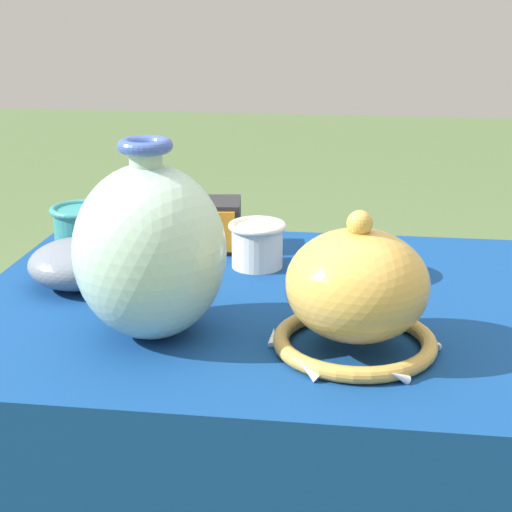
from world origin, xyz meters
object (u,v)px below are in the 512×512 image
(cup_wide_teal, at_px, (82,228))
(cup_wide_ivory, at_px, (257,243))
(bowl_shallow_slate, at_px, (80,263))
(vase_tall_bulbous, at_px, (150,251))
(vase_dome_bell, at_px, (357,294))
(bowl_shallow_porcelain, at_px, (379,260))
(mosaic_tile_box, at_px, (201,225))

(cup_wide_teal, relative_size, cup_wide_ivory, 1.11)
(cup_wide_teal, distance_m, bowl_shallow_slate, 0.17)
(vase_tall_bulbous, bearing_deg, vase_dome_bell, -2.29)
(cup_wide_teal, height_order, bowl_shallow_porcelain, cup_wide_teal)
(vase_dome_bell, height_order, cup_wide_teal, vase_dome_bell)
(bowl_shallow_slate, relative_size, bowl_shallow_porcelain, 1.33)
(mosaic_tile_box, relative_size, bowl_shallow_slate, 0.96)
(vase_dome_bell, relative_size, bowl_shallow_slate, 1.42)
(vase_tall_bulbous, xyz_separation_m, bowl_shallow_slate, (-0.17, 0.17, -0.08))
(cup_wide_teal, height_order, bowl_shallow_slate, cup_wide_teal)
(vase_dome_bell, relative_size, cup_wide_ivory, 2.31)
(mosaic_tile_box, distance_m, cup_wide_teal, 0.22)
(cup_wide_teal, bearing_deg, vase_dome_bell, -34.69)
(mosaic_tile_box, xyz_separation_m, cup_wide_teal, (-0.21, -0.06, 0.00))
(vase_tall_bulbous, xyz_separation_m, vase_dome_bell, (0.28, -0.01, -0.04))
(cup_wide_ivory, height_order, bowl_shallow_slate, cup_wide_ivory)
(vase_tall_bulbous, distance_m, bowl_shallow_porcelain, 0.43)
(vase_dome_bell, height_order, cup_wide_ivory, vase_dome_bell)
(vase_dome_bell, bearing_deg, bowl_shallow_porcelain, 83.01)
(vase_tall_bulbous, height_order, cup_wide_teal, vase_tall_bulbous)
(bowl_shallow_slate, xyz_separation_m, bowl_shallow_porcelain, (0.48, 0.11, -0.01))
(bowl_shallow_slate, bearing_deg, cup_wide_ivory, 25.28)
(vase_tall_bulbous, xyz_separation_m, mosaic_tile_box, (-0.01, 0.39, -0.08))
(mosaic_tile_box, distance_m, bowl_shallow_slate, 0.27)
(vase_tall_bulbous, relative_size, bowl_shallow_porcelain, 2.22)
(vase_dome_bell, xyz_separation_m, bowl_shallow_porcelain, (0.04, 0.29, -0.05))
(cup_wide_ivory, xyz_separation_m, bowl_shallow_porcelain, (0.21, -0.02, -0.02))
(mosaic_tile_box, relative_size, cup_wide_ivory, 1.56)
(vase_tall_bulbous, bearing_deg, bowl_shallow_porcelain, 41.83)
(mosaic_tile_box, bearing_deg, cup_wide_ivory, -44.72)
(cup_wide_ivory, relative_size, bowl_shallow_porcelain, 0.81)
(mosaic_tile_box, bearing_deg, vase_tall_bulbous, -95.83)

